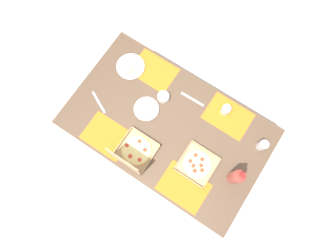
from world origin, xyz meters
The scene contains 16 objects.
ground_plane centered at (0.00, 0.00, 0.00)m, with size 6.00×6.00×0.00m, color beige.
dining_table centered at (0.00, 0.00, 0.65)m, with size 1.59×0.96×0.76m.
placemat_near_left centered at (-0.36, -0.33, 0.76)m, with size 0.36×0.26×0.00m, color orange.
placemat_near_right centered at (0.36, -0.33, 0.76)m, with size 0.36×0.26×0.00m, color orange.
placemat_far_left centered at (-0.36, 0.33, 0.76)m, with size 0.36×0.26×0.00m, color orange.
placemat_far_right centered at (0.36, 0.33, 0.76)m, with size 0.36×0.26×0.00m, color orange.
pizza_box_corner_left centered at (-0.35, 0.13, 0.77)m, with size 0.27×0.27×0.04m.
pizza_box_edge_far centered at (0.10, 0.33, 0.80)m, with size 0.27×0.28×0.31m.
plate_far_left centered at (0.22, -0.02, 0.77)m, with size 0.20×0.20×0.03m.
plate_near_left centered at (0.54, -0.25, 0.77)m, with size 0.23×0.23×0.03m.
soda_bottle centered at (-0.63, 0.07, 0.89)m, with size 0.09×0.09×0.32m.
cup_clear_left centered at (-0.32, -0.35, 0.80)m, with size 0.07×0.07×0.09m, color silver.
cup_red centered at (-0.69, -0.26, 0.81)m, with size 0.07×0.07×0.11m, color silver.
condiment_bowl centered at (0.16, -0.18, 0.78)m, with size 0.10×0.10×0.04m, color white.
knife_by_near_left centered at (-0.04, -0.30, 0.76)m, with size 0.21×0.02×0.01m, color #B7B7BC.
knife_by_near_right centered at (0.58, 0.14, 0.76)m, with size 0.21×0.02×0.01m, color #B7B7BC.
Camera 1 is at (-0.28, 0.43, 2.92)m, focal length 29.97 mm.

